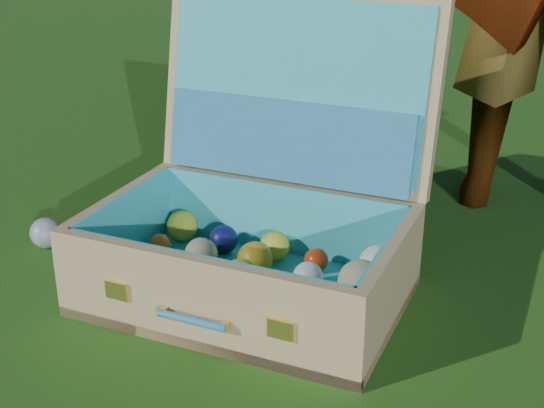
% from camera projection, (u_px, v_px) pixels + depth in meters
% --- Properties ---
extents(ground, '(60.00, 60.00, 0.00)m').
position_uv_depth(ground, '(268.00, 339.00, 1.47)').
color(ground, '#215114').
rests_on(ground, ground).
extents(stray_ball, '(0.07, 0.07, 0.07)m').
position_uv_depth(stray_ball, '(46.00, 233.00, 1.83)').
color(stray_ball, teal).
rests_on(stray_ball, ground).
extents(suitcase, '(0.77, 0.71, 0.61)m').
position_uv_depth(suitcase, '(264.00, 211.00, 1.61)').
color(suitcase, tan).
rests_on(suitcase, ground).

